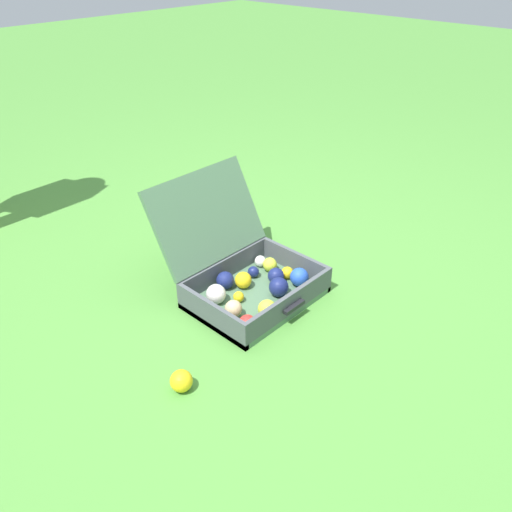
# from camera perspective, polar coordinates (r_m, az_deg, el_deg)

# --- Properties ---
(ground_plane) EXTENTS (16.00, 16.00, 0.00)m
(ground_plane) POSITION_cam_1_polar(r_m,az_deg,el_deg) (2.18, -0.17, -5.19)
(ground_plane) COLOR #4C8C38
(open_suitcase) EXTENTS (0.52, 0.60, 0.47)m
(open_suitcase) POSITION_cam_1_polar(r_m,az_deg,el_deg) (2.18, -1.21, -1.94)
(open_suitcase) COLOR #4C7051
(open_suitcase) RESTS_ON ground
(stray_ball_on_grass) EXTENTS (0.08, 0.08, 0.08)m
(stray_ball_on_grass) POSITION_cam_1_polar(r_m,az_deg,el_deg) (1.81, -8.16, -13.35)
(stray_ball_on_grass) COLOR yellow
(stray_ball_on_grass) RESTS_ON ground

